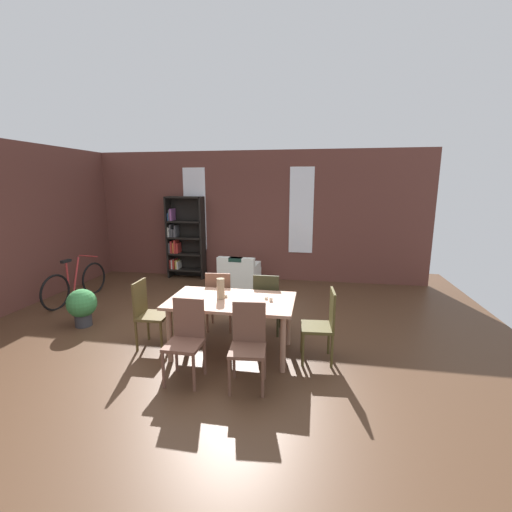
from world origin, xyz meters
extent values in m
plane|color=#4D3321|center=(0.00, 0.00, 0.00)|extent=(9.55, 9.55, 0.00)
cube|color=brown|center=(0.00, 3.64, 1.51)|extent=(8.34, 0.12, 3.03)
cube|color=white|center=(-1.28, 3.57, 1.66)|extent=(0.55, 0.02, 1.97)
cube|color=white|center=(1.28, 3.57, 1.66)|extent=(0.55, 0.02, 1.97)
cube|color=#9C7059|center=(0.57, -0.26, 0.74)|extent=(1.66, 0.95, 0.04)
cylinder|color=#9C7059|center=(-0.15, -0.63, 0.36)|extent=(0.07, 0.07, 0.72)
cylinder|color=#9C7059|center=(1.30, -0.63, 0.36)|extent=(0.07, 0.07, 0.72)
cylinder|color=#9C7059|center=(-0.15, 0.12, 0.36)|extent=(0.07, 0.07, 0.72)
cylinder|color=#9C7059|center=(1.30, 0.12, 0.36)|extent=(0.07, 0.07, 0.72)
cylinder|color=#998466|center=(0.43, -0.26, 0.90)|extent=(0.10, 0.10, 0.28)
cylinder|color=silver|center=(1.03, -0.18, 0.78)|extent=(0.04, 0.04, 0.03)
cylinder|color=silver|center=(0.48, -0.19, 0.78)|extent=(0.04, 0.04, 0.04)
cylinder|color=silver|center=(1.10, -0.24, 0.79)|extent=(0.04, 0.04, 0.05)
cube|color=brown|center=(0.95, -1.03, 0.45)|extent=(0.44, 0.44, 0.04)
cube|color=brown|center=(0.93, -0.85, 0.70)|extent=(0.38, 0.07, 0.50)
cylinder|color=brown|center=(0.79, -1.23, 0.21)|extent=(0.04, 0.04, 0.43)
cylinder|color=brown|center=(1.14, -1.20, 0.21)|extent=(0.04, 0.04, 0.43)
cylinder|color=brown|center=(0.75, -0.87, 0.21)|extent=(0.04, 0.04, 0.43)
cylinder|color=brown|center=(1.11, -0.84, 0.21)|extent=(0.04, 0.04, 0.43)
cube|color=#312F1A|center=(0.95, 0.52, 0.45)|extent=(0.40, 0.40, 0.04)
cube|color=#312F1A|center=(0.95, 0.33, 0.70)|extent=(0.38, 0.03, 0.50)
cylinder|color=#312F1A|center=(1.13, 0.70, 0.21)|extent=(0.04, 0.04, 0.43)
cylinder|color=#312F1A|center=(0.77, 0.69, 0.21)|extent=(0.04, 0.04, 0.43)
cylinder|color=#312F1A|center=(1.13, 0.34, 0.21)|extent=(0.04, 0.04, 0.43)
cylinder|color=#312F1A|center=(0.77, 0.33, 0.21)|extent=(0.04, 0.04, 0.43)
cube|color=brown|center=(0.20, 0.52, 0.45)|extent=(0.43, 0.43, 0.04)
cube|color=brown|center=(0.22, 0.33, 0.70)|extent=(0.38, 0.06, 0.50)
cylinder|color=brown|center=(0.37, 0.71, 0.21)|extent=(0.04, 0.04, 0.43)
cylinder|color=brown|center=(0.01, 0.68, 0.21)|extent=(0.04, 0.04, 0.43)
cylinder|color=brown|center=(0.40, 0.35, 0.21)|extent=(0.04, 0.04, 0.43)
cylinder|color=brown|center=(0.04, 0.32, 0.21)|extent=(0.04, 0.04, 0.43)
cube|color=#49411E|center=(1.70, -0.26, 0.45)|extent=(0.43, 0.43, 0.04)
cube|color=#49411E|center=(1.89, -0.24, 0.70)|extent=(0.06, 0.38, 0.50)
cylinder|color=#49411E|center=(1.51, -0.09, 0.21)|extent=(0.04, 0.04, 0.43)
cylinder|color=#49411E|center=(1.54, -0.45, 0.21)|extent=(0.04, 0.04, 0.43)
cylinder|color=#49411E|center=(1.87, -0.07, 0.21)|extent=(0.04, 0.04, 0.43)
cylinder|color=#49411E|center=(1.90, -0.42, 0.21)|extent=(0.04, 0.04, 0.43)
cube|color=#504121|center=(-0.55, -0.26, 0.45)|extent=(0.41, 0.41, 0.04)
cube|color=#504121|center=(-0.74, -0.26, 0.70)|extent=(0.04, 0.38, 0.50)
cylinder|color=#504121|center=(-0.37, -0.43, 0.21)|extent=(0.04, 0.04, 0.43)
cylinder|color=#504121|center=(-0.38, -0.07, 0.21)|extent=(0.04, 0.04, 0.43)
cylinder|color=#504121|center=(-0.73, -0.44, 0.21)|extent=(0.04, 0.04, 0.43)
cylinder|color=#504121|center=(-0.74, -0.08, 0.21)|extent=(0.04, 0.04, 0.43)
cube|color=brown|center=(0.20, -1.03, 0.45)|extent=(0.40, 0.40, 0.04)
cube|color=brown|center=(0.20, -0.85, 0.70)|extent=(0.38, 0.03, 0.50)
cylinder|color=brown|center=(0.02, -1.21, 0.21)|extent=(0.04, 0.04, 0.43)
cylinder|color=brown|center=(0.38, -1.22, 0.21)|extent=(0.04, 0.04, 0.43)
cylinder|color=brown|center=(0.02, -0.85, 0.21)|extent=(0.04, 0.04, 0.43)
cylinder|color=brown|center=(0.38, -0.86, 0.21)|extent=(0.04, 0.04, 0.43)
cube|color=black|center=(-1.90, 3.36, 0.99)|extent=(0.04, 0.33, 1.98)
cube|color=black|center=(-1.04, 3.36, 0.99)|extent=(0.04, 0.33, 1.98)
cube|color=black|center=(-1.47, 3.52, 0.99)|extent=(0.90, 0.01, 1.98)
cube|color=black|center=(-1.47, 3.36, 0.20)|extent=(0.86, 0.33, 0.04)
cube|color=#B22D28|center=(-1.86, 3.36, 0.33)|extent=(0.04, 0.21, 0.22)
cube|color=white|center=(-1.81, 3.36, 0.33)|extent=(0.03, 0.28, 0.22)
cube|color=#B22D28|center=(-1.77, 3.36, 0.33)|extent=(0.03, 0.27, 0.23)
cube|color=gold|center=(-1.71, 3.36, 0.32)|extent=(0.05, 0.21, 0.21)
cube|color=white|center=(-1.67, 3.36, 0.31)|extent=(0.03, 0.26, 0.18)
cube|color=black|center=(-1.47, 3.36, 0.59)|extent=(0.86, 0.33, 0.04)
cube|color=#4C4C51|center=(-1.86, 3.36, 0.74)|extent=(0.03, 0.24, 0.25)
cube|color=#B22D28|center=(-1.81, 3.36, 0.76)|extent=(0.05, 0.26, 0.29)
cube|color=orange|center=(-1.76, 3.36, 0.74)|extent=(0.03, 0.24, 0.26)
cube|color=#B22D28|center=(-1.71, 3.36, 0.78)|extent=(0.04, 0.28, 0.33)
cube|color=#B22D28|center=(-1.66, 3.36, 0.74)|extent=(0.04, 0.24, 0.24)
cube|color=black|center=(-1.47, 3.36, 0.99)|extent=(0.86, 0.33, 0.04)
cube|color=white|center=(-1.86, 3.36, 1.12)|extent=(0.03, 0.26, 0.23)
cube|color=#4C4C51|center=(-1.82, 3.36, 1.16)|extent=(0.03, 0.22, 0.30)
cube|color=#4C4C51|center=(-1.78, 3.36, 1.11)|extent=(0.03, 0.22, 0.20)
cube|color=#4C4C51|center=(-1.73, 3.36, 1.10)|extent=(0.03, 0.22, 0.19)
cube|color=#4C4C51|center=(-1.69, 3.36, 1.15)|extent=(0.03, 0.26, 0.28)
cube|color=black|center=(-1.47, 3.36, 1.38)|extent=(0.86, 0.33, 0.04)
cube|color=#284C8C|center=(-1.86, 3.36, 1.49)|extent=(0.03, 0.21, 0.18)
cube|color=#4C4C51|center=(-1.82, 3.36, 1.53)|extent=(0.03, 0.27, 0.26)
cube|color=#8C4C8C|center=(-1.78, 3.36, 1.55)|extent=(0.05, 0.27, 0.28)
cube|color=black|center=(-1.47, 3.36, 1.96)|extent=(0.86, 0.33, 0.04)
cube|color=white|center=(0.01, 2.73, 0.20)|extent=(0.84, 0.84, 0.40)
cube|color=white|center=(0.00, 2.41, 0.57)|extent=(0.81, 0.20, 0.35)
cube|color=white|center=(0.35, 2.71, 0.48)|extent=(0.15, 0.72, 0.15)
cube|color=white|center=(-0.33, 2.74, 0.48)|extent=(0.15, 0.72, 0.15)
cube|color=#19382D|center=(0.00, 2.41, 0.71)|extent=(0.29, 0.18, 0.08)
torus|color=black|center=(-3.01, 0.81, 0.32)|extent=(0.09, 0.68, 0.68)
torus|color=black|center=(-2.93, 1.82, 0.32)|extent=(0.09, 0.68, 0.68)
cylinder|color=#B23333|center=(-2.97, 1.32, 0.42)|extent=(0.06, 0.32, 0.88)
cylinder|color=#B23333|center=(-2.99, 1.13, 0.60)|extent=(0.04, 0.04, 0.45)
cube|color=black|center=(-2.99, 1.13, 0.84)|extent=(0.10, 0.21, 0.05)
cylinder|color=#B23333|center=(-2.94, 1.72, 0.82)|extent=(0.44, 0.06, 0.02)
cylinder|color=#333338|center=(-2.02, 0.21, 0.10)|extent=(0.26, 0.26, 0.20)
sphere|color=#387F42|center=(-2.02, 0.21, 0.38)|extent=(0.46, 0.46, 0.46)
camera|label=1|loc=(1.66, -4.52, 2.25)|focal=24.34mm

